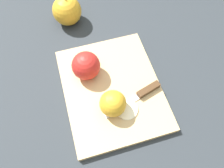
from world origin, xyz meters
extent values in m
plane|color=#282D33|center=(0.00, 0.00, 0.00)|extent=(4.00, 4.00, 0.00)
cube|color=tan|center=(0.00, 0.00, 0.01)|extent=(0.35, 0.30, 0.02)
sphere|color=red|center=(-0.07, -0.04, 0.06)|extent=(0.08, 0.08, 0.08)
cylinder|color=#EFE5C6|center=(-0.06, -0.04, 0.06)|extent=(0.03, 0.07, 0.07)
sphere|color=gold|center=(0.06, -0.02, 0.05)|extent=(0.07, 0.07, 0.07)
cylinder|color=#EFE5C6|center=(0.06, -0.03, 0.05)|extent=(0.04, 0.06, 0.06)
cube|color=silver|center=(0.06, 0.00, 0.02)|extent=(0.03, 0.10, 0.00)
cube|color=#472D19|center=(0.05, 0.08, 0.03)|extent=(0.02, 0.07, 0.02)
cylinder|color=#EFE5C6|center=(0.07, 0.01, 0.02)|extent=(0.06, 0.06, 0.00)
sphere|color=gold|center=(-0.29, -0.02, 0.05)|extent=(0.09, 0.09, 0.09)
camera|label=1|loc=(0.24, -0.11, 0.54)|focal=35.00mm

